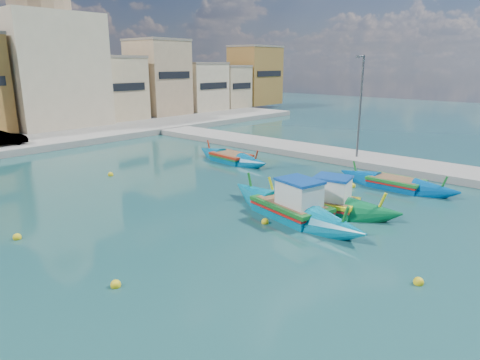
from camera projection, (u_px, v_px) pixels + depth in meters
ground at (288, 263)px, 16.44m from camera, size 160.00×160.00×0.00m
east_quay at (440, 171)px, 29.37m from camera, size 4.00×70.00×0.50m
north_townhouses at (21, 87)px, 45.12m from camera, size 83.20×7.87×10.19m
church_block at (45, 54)px, 47.02m from camera, size 10.00×10.00×19.10m
quay_street_lamp at (360, 106)px, 31.72m from camera, size 1.18×0.16×8.00m
luzzu_turquoise_cabin at (292, 209)px, 21.33m from camera, size 4.30×9.94×3.12m
luzzu_blue_cabin at (323, 205)px, 22.09m from camera, size 3.75×8.52×2.93m
luzzu_cyan_mid at (231, 159)px, 33.24m from camera, size 2.67×8.01×2.32m
luzzu_blue_south at (395, 184)px, 26.20m from camera, size 1.94×7.84×2.25m
mooring_buoys at (211, 220)px, 20.70m from camera, size 17.49×21.43×0.36m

